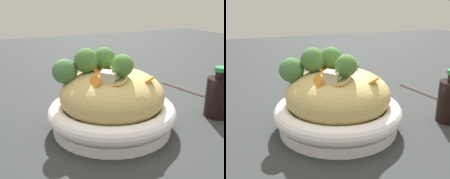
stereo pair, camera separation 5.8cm
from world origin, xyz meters
TOP-DOWN VIEW (x-y plane):
  - ground_plane at (0.00, 0.00)m, footprint 3.00×3.00m
  - serving_bowl at (0.00, 0.00)m, footprint 0.28×0.28m
  - noodle_heap at (-0.00, -0.00)m, footprint 0.22×0.22m
  - broccoli_florets at (-0.01, -0.04)m, footprint 0.14×0.15m
  - carrot_coins at (0.00, -0.01)m, footprint 0.15×0.14m
  - zucchini_slices at (-0.02, 0.01)m, footprint 0.17×0.10m
  - chicken_chunks at (-0.02, -0.02)m, footprint 0.15×0.07m
  - soy_sauce_bottle at (0.05, 0.26)m, footprint 0.06×0.06m
  - chopsticks_pair at (-0.10, 0.32)m, footprint 0.23×0.06m

SIDE VIEW (x-z plane):
  - ground_plane at x=0.00m, z-range 0.00..0.00m
  - chopsticks_pair at x=-0.10m, z-range 0.00..0.01m
  - serving_bowl at x=0.00m, z-range 0.00..0.06m
  - soy_sauce_bottle at x=0.05m, z-range -0.01..0.11m
  - noodle_heap at x=0.00m, z-range 0.02..0.14m
  - carrot_coins at x=0.00m, z-range 0.11..0.14m
  - zucchini_slices at x=-0.02m, z-range 0.11..0.15m
  - chicken_chunks at x=-0.02m, z-range 0.12..0.14m
  - broccoli_florets at x=-0.01m, z-range 0.10..0.19m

